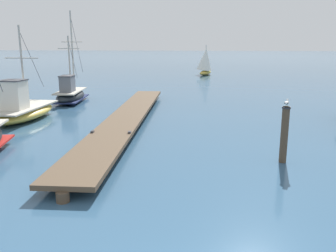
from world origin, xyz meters
The scene contains 6 objects.
floating_dock centered at (-4.93, 14.10, 0.36)m, with size 2.82×19.75×0.53m.
fishing_boat_0 centered at (-10.90, 14.23, 0.60)m, with size 2.20×5.42×5.13m.
fishing_boat_2 centered at (-10.64, 20.45, 0.61)m, with size 2.25×6.48×6.47m.
mooring_piling centered at (2.08, 8.54, 1.05)m, with size 0.30×0.30×2.02m.
perched_seagull centered at (2.08, 8.54, 2.17)m, with size 0.22×0.37×0.26m.
distant_sailboat centered at (-1.46, 44.37, 1.76)m, with size 2.74×4.22×3.92m.
Camera 1 is at (-0.52, -4.08, 4.18)m, focal length 38.17 mm.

